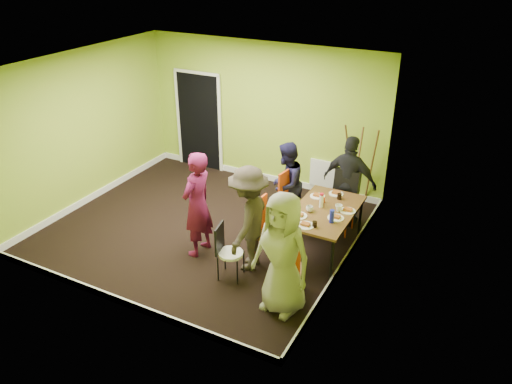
{
  "coord_description": "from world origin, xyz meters",
  "views": [
    {
      "loc": [
        4.2,
        -6.16,
        4.45
      ],
      "look_at": [
        1.0,
        0.0,
        0.93
      ],
      "focal_mm": 35.0,
      "sensor_mm": 36.0,
      "label": 1
    }
  ],
  "objects_px": {
    "chair_left_far": "(292,198)",
    "thermos": "(321,201)",
    "chair_left_near": "(266,228)",
    "chair_bentwood": "(227,249)",
    "person_back_end": "(349,182)",
    "orange_bottle": "(324,200)",
    "person_standing": "(197,204)",
    "chair_back_end": "(346,188)",
    "dining_table": "(324,213)",
    "chair_front_end": "(288,268)",
    "person_left_far": "(286,184)",
    "blue_bottle": "(332,216)",
    "person_front_end": "(283,254)",
    "easel": "(359,167)",
    "person_left_near": "(249,219)"
  },
  "relations": [
    {
      "from": "person_left_far",
      "to": "chair_front_end",
      "type": "bearing_deg",
      "value": 22.48
    },
    {
      "from": "dining_table",
      "to": "person_standing",
      "type": "relative_size",
      "value": 0.88
    },
    {
      "from": "easel",
      "to": "chair_left_far",
      "type": "bearing_deg",
      "value": -117.4
    },
    {
      "from": "orange_bottle",
      "to": "person_standing",
      "type": "relative_size",
      "value": 0.05
    },
    {
      "from": "person_standing",
      "to": "person_front_end",
      "type": "distance_m",
      "value": 1.83
    },
    {
      "from": "easel",
      "to": "chair_back_end",
      "type": "bearing_deg",
      "value": -88.09
    },
    {
      "from": "person_standing",
      "to": "chair_front_end",
      "type": "bearing_deg",
      "value": 79.41
    },
    {
      "from": "thermos",
      "to": "person_standing",
      "type": "relative_size",
      "value": 0.12
    },
    {
      "from": "dining_table",
      "to": "chair_back_end",
      "type": "bearing_deg",
      "value": 87.44
    },
    {
      "from": "chair_back_end",
      "to": "person_back_end",
      "type": "relative_size",
      "value": 0.64
    },
    {
      "from": "chair_left_far",
      "to": "person_front_end",
      "type": "height_order",
      "value": "person_front_end"
    },
    {
      "from": "dining_table",
      "to": "thermos",
      "type": "relative_size",
      "value": 7.31
    },
    {
      "from": "dining_table",
      "to": "chair_left_near",
      "type": "relative_size",
      "value": 1.43
    },
    {
      "from": "chair_back_end",
      "to": "easel",
      "type": "xyz_separation_m",
      "value": [
        -0.03,
        0.85,
        0.04
      ]
    },
    {
      "from": "thermos",
      "to": "person_back_end",
      "type": "height_order",
      "value": "person_back_end"
    },
    {
      "from": "thermos",
      "to": "person_front_end",
      "type": "bearing_deg",
      "value": -87.21
    },
    {
      "from": "chair_left_far",
      "to": "chair_back_end",
      "type": "height_order",
      "value": "chair_left_far"
    },
    {
      "from": "person_standing",
      "to": "person_back_end",
      "type": "xyz_separation_m",
      "value": [
        1.78,
        1.94,
        -0.05
      ]
    },
    {
      "from": "easel",
      "to": "person_left_near",
      "type": "bearing_deg",
      "value": -108.0
    },
    {
      "from": "chair_front_end",
      "to": "person_left_near",
      "type": "relative_size",
      "value": 0.55
    },
    {
      "from": "orange_bottle",
      "to": "person_standing",
      "type": "xyz_separation_m",
      "value": [
        -1.62,
        -1.14,
        0.06
      ]
    },
    {
      "from": "person_standing",
      "to": "person_back_end",
      "type": "height_order",
      "value": "person_standing"
    },
    {
      "from": "chair_left_far",
      "to": "orange_bottle",
      "type": "bearing_deg",
      "value": 85.26
    },
    {
      "from": "person_left_far",
      "to": "person_left_near",
      "type": "distance_m",
      "value": 1.45
    },
    {
      "from": "thermos",
      "to": "dining_table",
      "type": "bearing_deg",
      "value": -36.36
    },
    {
      "from": "chair_back_end",
      "to": "orange_bottle",
      "type": "distance_m",
      "value": 0.69
    },
    {
      "from": "person_back_end",
      "to": "person_front_end",
      "type": "distance_m",
      "value": 2.57
    },
    {
      "from": "chair_left_far",
      "to": "chair_left_near",
      "type": "height_order",
      "value": "chair_left_far"
    },
    {
      "from": "dining_table",
      "to": "easel",
      "type": "bearing_deg",
      "value": 89.62
    },
    {
      "from": "person_left_far",
      "to": "chair_left_far",
      "type": "bearing_deg",
      "value": 41.49
    },
    {
      "from": "chair_left_near",
      "to": "chair_bentwood",
      "type": "bearing_deg",
      "value": -23.74
    },
    {
      "from": "person_left_far",
      "to": "person_front_end",
      "type": "bearing_deg",
      "value": 20.5
    },
    {
      "from": "dining_table",
      "to": "person_back_end",
      "type": "xyz_separation_m",
      "value": [
        0.06,
        1.03,
        0.11
      ]
    },
    {
      "from": "chair_front_end",
      "to": "person_left_far",
      "type": "relative_size",
      "value": 0.61
    },
    {
      "from": "person_left_far",
      "to": "person_front_end",
      "type": "relative_size",
      "value": 0.86
    },
    {
      "from": "chair_back_end",
      "to": "chair_bentwood",
      "type": "relative_size",
      "value": 1.23
    },
    {
      "from": "blue_bottle",
      "to": "dining_table",
      "type": "bearing_deg",
      "value": 125.31
    },
    {
      "from": "chair_back_end",
      "to": "person_standing",
      "type": "height_order",
      "value": "person_standing"
    },
    {
      "from": "easel",
      "to": "thermos",
      "type": "bearing_deg",
      "value": -93.16
    },
    {
      "from": "chair_front_end",
      "to": "orange_bottle",
      "type": "height_order",
      "value": "chair_front_end"
    },
    {
      "from": "thermos",
      "to": "chair_bentwood",
      "type": "bearing_deg",
      "value": -125.05
    },
    {
      "from": "person_standing",
      "to": "chair_bentwood",
      "type": "bearing_deg",
      "value": 66.82
    },
    {
      "from": "person_standing",
      "to": "person_left_far",
      "type": "relative_size",
      "value": 1.15
    },
    {
      "from": "person_front_end",
      "to": "chair_back_end",
      "type": "bearing_deg",
      "value": 98.96
    },
    {
      "from": "chair_left_far",
      "to": "thermos",
      "type": "xyz_separation_m",
      "value": [
        0.63,
        -0.3,
        0.24
      ]
    },
    {
      "from": "chair_front_end",
      "to": "chair_bentwood",
      "type": "xyz_separation_m",
      "value": [
        -0.99,
        0.06,
        -0.04
      ]
    },
    {
      "from": "chair_back_end",
      "to": "person_standing",
      "type": "relative_size",
      "value": 0.61
    },
    {
      "from": "thermos",
      "to": "person_left_far",
      "type": "bearing_deg",
      "value": 148.51
    },
    {
      "from": "dining_table",
      "to": "chair_bentwood",
      "type": "distance_m",
      "value": 1.63
    },
    {
      "from": "thermos",
      "to": "person_standing",
      "type": "bearing_deg",
      "value": -149.41
    }
  ]
}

